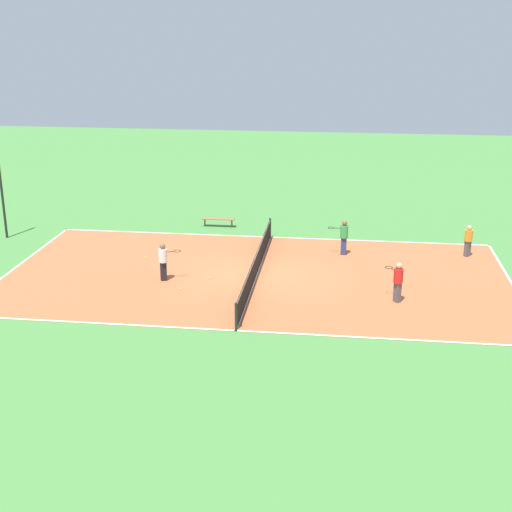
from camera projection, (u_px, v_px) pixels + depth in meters
ground_plane at (256, 276)px, 30.20m from camera, size 80.00×80.00×0.00m
court_surface at (256, 276)px, 30.19m from camera, size 11.32×21.27×0.02m
tennis_net at (256, 264)px, 30.03m from camera, size 11.12×0.10×0.99m
bench at (218, 219)px, 37.15m from camera, size 0.36×1.73×0.45m
player_far_green at (344, 235)px, 32.57m from camera, size 0.39×0.95×1.64m
player_far_white at (163, 259)px, 29.37m from camera, size 0.66×0.99×1.61m
player_center_orange at (468, 239)px, 32.37m from camera, size 0.51×0.51×1.47m
player_coach_red at (398, 280)px, 27.15m from camera, size 0.95×0.81×1.59m
tennis_ball_right_alley at (181, 289)px, 28.60m from camera, size 0.07×0.07×0.07m
tennis_ball_left_sideline at (146, 257)px, 32.37m from camera, size 0.07×0.07×0.07m
tennis_ball_far_baseline at (210, 277)px, 29.89m from camera, size 0.07×0.07×0.07m
fence_post_back_right at (1, 189)px, 34.64m from camera, size 0.12×0.12×5.01m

